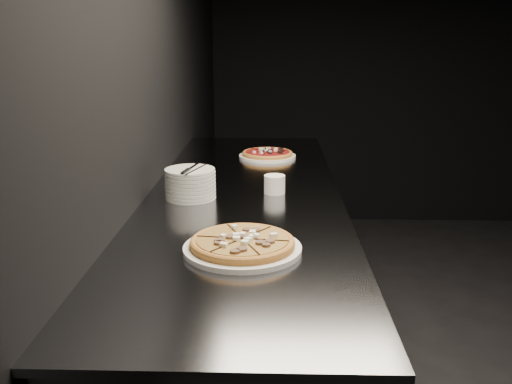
{
  "coord_description": "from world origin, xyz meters",
  "views": [
    {
      "loc": [
        -2.02,
        -2.13,
        1.51
      ],
      "look_at": [
        -2.08,
        -0.13,
        0.96
      ],
      "focal_mm": 40.0,
      "sensor_mm": 36.0,
      "label": 1
    }
  ],
  "objects_px": {
    "plate_stack": "(190,183)",
    "ramekin": "(275,184)",
    "counter": "(245,301)",
    "cutlery": "(191,169)",
    "pizza_mushroom": "(242,245)",
    "pizza_tomato": "(267,154)"
  },
  "relations": [
    {
      "from": "ramekin",
      "to": "plate_stack",
      "type": "bearing_deg",
      "value": -166.67
    },
    {
      "from": "plate_stack",
      "to": "cutlery",
      "type": "distance_m",
      "value": 0.06
    },
    {
      "from": "counter",
      "to": "cutlery",
      "type": "bearing_deg",
      "value": -154.88
    },
    {
      "from": "counter",
      "to": "plate_stack",
      "type": "relative_size",
      "value": 13.07
    },
    {
      "from": "pizza_mushroom",
      "to": "cutlery",
      "type": "xyz_separation_m",
      "value": [
        -0.22,
        0.53,
        0.09
      ]
    },
    {
      "from": "plate_stack",
      "to": "cutlery",
      "type": "bearing_deg",
      "value": -62.38
    },
    {
      "from": "counter",
      "to": "pizza_mushroom",
      "type": "xyz_separation_m",
      "value": [
        0.03,
        -0.62,
        0.48
      ]
    },
    {
      "from": "counter",
      "to": "pizza_tomato",
      "type": "height_order",
      "value": "pizza_tomato"
    },
    {
      "from": "pizza_mushroom",
      "to": "cutlery",
      "type": "distance_m",
      "value": 0.58
    },
    {
      "from": "pizza_mushroom",
      "to": "cutlery",
      "type": "bearing_deg",
      "value": 112.22
    },
    {
      "from": "counter",
      "to": "cutlery",
      "type": "height_order",
      "value": "cutlery"
    },
    {
      "from": "pizza_tomato",
      "to": "ramekin",
      "type": "relative_size",
      "value": 3.9
    },
    {
      "from": "plate_stack",
      "to": "ramekin",
      "type": "height_order",
      "value": "plate_stack"
    },
    {
      "from": "counter",
      "to": "cutlery",
      "type": "relative_size",
      "value": 12.77
    },
    {
      "from": "ramekin",
      "to": "pizza_tomato",
      "type": "bearing_deg",
      "value": 92.98
    },
    {
      "from": "plate_stack",
      "to": "ramekin",
      "type": "relative_size",
      "value": 2.3
    },
    {
      "from": "ramekin",
      "to": "cutlery",
      "type": "bearing_deg",
      "value": -163.88
    },
    {
      "from": "pizza_mushroom",
      "to": "cutlery",
      "type": "relative_size",
      "value": 1.76
    },
    {
      "from": "ramekin",
      "to": "pizza_mushroom",
      "type": "bearing_deg",
      "value": -98.42
    },
    {
      "from": "pizza_tomato",
      "to": "ramekin",
      "type": "bearing_deg",
      "value": -87.02
    },
    {
      "from": "pizza_tomato",
      "to": "ramekin",
      "type": "distance_m",
      "value": 0.66
    },
    {
      "from": "counter",
      "to": "ramekin",
      "type": "bearing_deg",
      "value": -0.09
    }
  ]
}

